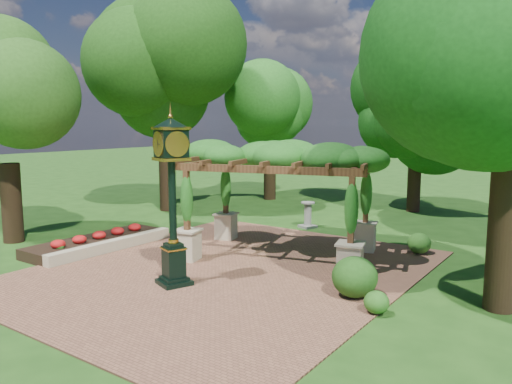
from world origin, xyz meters
The scene contains 14 objects.
ground centered at (0.00, 0.00, 0.00)m, with size 120.00×120.00×0.00m, color #1E4714.
brick_plaza centered at (0.00, 1.00, 0.02)m, with size 10.00×12.00×0.04m, color brown.
border_wall centered at (-4.60, 0.50, 0.20)m, with size 0.35×5.00×0.40m, color #C6B793.
flower_bed centered at (-5.50, 0.50, 0.18)m, with size 1.50×5.00×0.36m, color red.
pedestal_clock centered at (-0.32, -0.89, 2.73)m, with size 1.16×1.16×4.56m.
pergola centered at (0.38, 3.30, 3.09)m, with size 6.74×5.17×3.76m.
sundial centered at (-1.08, 7.79, 0.48)m, with size 0.77×0.77×1.09m.
shrub_front centered at (4.94, 0.28, 0.30)m, with size 0.58×0.58×0.52m, color #275A19.
shrub_mid centered at (4.08, 1.00, 0.55)m, with size 1.14×1.14×1.03m, color #1E4914.
shrub_back centered at (4.09, 6.16, 0.38)m, with size 0.77×0.77×0.69m, color #306B1F.
tree_west_near centered at (-8.92, 7.42, 6.54)m, with size 5.40×5.40×9.51m.
tree_west_far centered at (-6.74, 13.42, 5.20)m, with size 3.91×3.91×7.59m.
tree_north centered at (1.29, 14.22, 4.98)m, with size 4.33×4.33×7.24m.
tree_southwest centered at (-8.73, -0.69, 5.13)m, with size 3.84×3.84×7.52m.
Camera 1 is at (9.00, -10.25, 4.37)m, focal length 35.00 mm.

